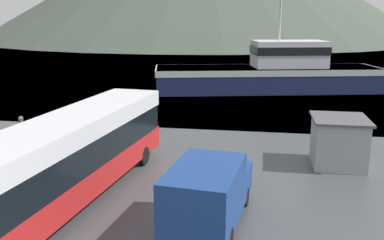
% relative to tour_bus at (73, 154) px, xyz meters
% --- Properties ---
extents(water_surface, '(240.00, 240.00, 0.00)m').
position_rel_tour_bus_xyz_m(water_surface, '(0.21, 131.29, -1.87)').
color(water_surface, slate).
rests_on(water_surface, ground).
extents(tour_bus, '(3.80, 13.03, 3.34)m').
position_rel_tour_bus_xyz_m(tour_bus, '(0.00, 0.00, 0.00)').
color(tour_bus, red).
rests_on(tour_bus, ground).
extents(delivery_van, '(2.76, 5.48, 2.28)m').
position_rel_tour_bus_xyz_m(delivery_van, '(5.45, -1.27, -0.66)').
color(delivery_van, navy).
rests_on(delivery_van, ground).
extents(fishing_boat, '(21.81, 9.93, 11.11)m').
position_rel_tour_bus_xyz_m(fishing_boat, '(7.88, 26.80, -0.09)').
color(fishing_boat, '#19234C').
rests_on(fishing_boat, water_surface).
extents(storage_bin, '(1.40, 1.26, 1.35)m').
position_rel_tour_bus_xyz_m(storage_bin, '(-4.37, 2.62, -1.19)').
color(storage_bin, green).
rests_on(storage_bin, ground).
extents(dock_kiosk, '(2.57, 2.84, 2.36)m').
position_rel_tour_bus_xyz_m(dock_kiosk, '(10.83, 5.79, -0.69)').
color(dock_kiosk, '#93999E').
rests_on(dock_kiosk, ground).
extents(mooring_bollard, '(0.32, 0.32, 0.68)m').
position_rel_tour_bus_xyz_m(mooring_bollard, '(-8.37, 10.18, -1.51)').
color(mooring_bollard, '#4C4C51').
rests_on(mooring_bollard, ground).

